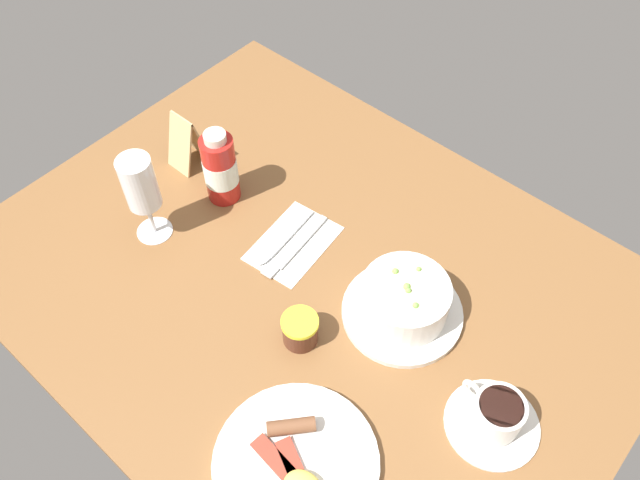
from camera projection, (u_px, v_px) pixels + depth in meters
ground_plane at (309, 282)px, 112.10cm from camera, size 110.00×84.00×3.00cm
porridge_bowl at (404, 301)px, 103.23cm from camera, size 19.94×19.94×8.53cm
cutlery_setting at (291, 244)px, 114.92cm from camera, size 12.90×17.45×0.90cm
coffee_cup at (495, 416)px, 92.50cm from camera, size 14.08×14.08×6.90cm
wine_glass at (140, 187)px, 107.49cm from camera, size 6.49×6.49×18.03cm
jam_jar at (300, 330)px, 101.41cm from camera, size 5.97×5.97×5.47cm
sauce_bottle_red at (220, 168)px, 116.77cm from camera, size 6.25×6.25×15.63cm
breakfast_plate at (296, 464)px, 90.41cm from camera, size 23.71×23.71×3.70cm
menu_card at (186, 140)px, 123.26cm from camera, size 5.92×6.75×11.64cm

